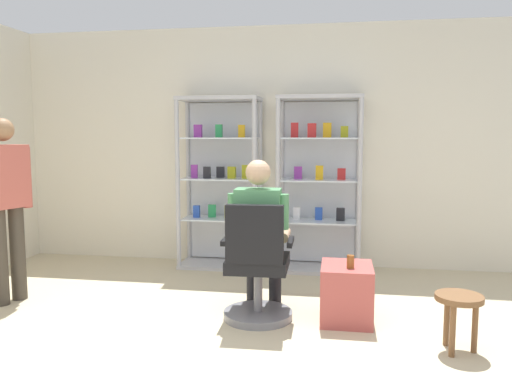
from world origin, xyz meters
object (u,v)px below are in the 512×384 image
office_chair (257,273)px  tea_glass (350,262)px  display_cabinet_left (221,182)px  seated_shopkeeper (260,230)px  storage_crate (346,293)px  display_cabinet_right (319,183)px  wooden_stool (459,306)px  standing_customer (6,198)px

office_chair → tea_glass: 0.74m
display_cabinet_left → office_chair: display_cabinet_left is taller
seated_shopkeeper → storage_crate: bearing=-3.2°
display_cabinet_left → office_chair: (0.68, -1.67, -0.57)m
display_cabinet_right → wooden_stool: bearing=-62.9°
display_cabinet_left → standing_customer: display_cabinet_left is taller
tea_glass → display_cabinet_right: bearing=100.9°
display_cabinet_left → wooden_stool: size_ratio=4.74×
office_chair → wooden_stool: (1.45, -0.35, -0.07)m
display_cabinet_right → wooden_stool: 2.36m
display_cabinet_left → display_cabinet_right: 1.10m
display_cabinet_right → wooden_stool: size_ratio=4.74×
display_cabinet_left → storage_crate: display_cabinet_left is taller
display_cabinet_right → office_chair: bearing=-103.9°
display_cabinet_left → tea_glass: size_ratio=18.67×
display_cabinet_right → standing_customer: size_ratio=1.17×
storage_crate → tea_glass: size_ratio=4.69×
standing_customer → storage_crate: bearing=0.4°
storage_crate → standing_customer: 3.04m
wooden_stool → tea_glass: bearing=151.5°
tea_glass → wooden_stool: 0.84m
display_cabinet_left → standing_customer: (-1.56, -1.57, -0.03)m
seated_shopkeeper → tea_glass: 0.77m
standing_customer → display_cabinet_left: bearing=45.1°
display_cabinet_left → standing_customer: size_ratio=1.17×
display_cabinet_right → tea_glass: display_cabinet_right is taller
display_cabinet_right → storage_crate: display_cabinet_right is taller
office_chair → wooden_stool: 1.50m
display_cabinet_left → seated_shopkeeper: display_cabinet_left is taller
tea_glass → wooden_stool: tea_glass is taller
storage_crate → standing_customer: size_ratio=0.29×
tea_glass → standing_customer: size_ratio=0.06×
office_chair → storage_crate: bearing=10.0°
office_chair → standing_customer: 2.31m
storage_crate → tea_glass: 0.29m
storage_crate → tea_glass: bearing=-73.3°
office_chair → tea_glass: office_chair is taller
display_cabinet_left → wooden_stool: bearing=-43.4°
tea_glass → storage_crate: bearing=106.7°
display_cabinet_right → storage_crate: bearing=-79.4°
display_cabinet_left → storage_crate: (1.39, -1.55, -0.74)m
office_chair → storage_crate: office_chair is taller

